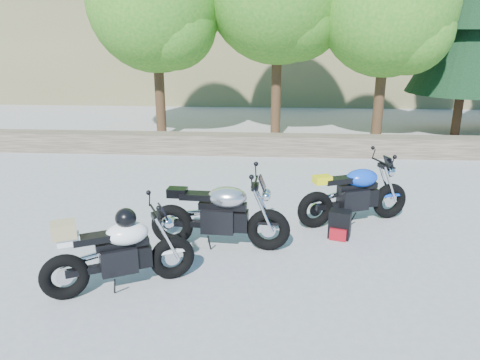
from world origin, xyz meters
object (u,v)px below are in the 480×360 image
white_bike (118,251)px  silver_bike (220,215)px  blue_bike (355,195)px  backpack (340,225)px

white_bike → silver_bike: bearing=21.8°
silver_bike → blue_bike: silver_bike is taller
white_bike → backpack: white_bike is taller
silver_bike → blue_bike: bearing=30.7°
silver_bike → backpack: (1.76, 0.45, -0.29)m
silver_bike → white_bike: (-1.09, -1.21, 0.01)m
silver_bike → backpack: size_ratio=4.69×
white_bike → backpack: size_ratio=3.99×
white_bike → blue_bike: bearing=9.6°
blue_bike → backpack: (-0.31, -0.61, -0.27)m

